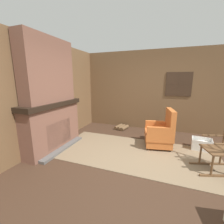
% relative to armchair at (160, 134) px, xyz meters
% --- Properties ---
extents(ground_plane, '(14.00, 14.00, 0.00)m').
position_rel_armchair_xyz_m(ground_plane, '(-0.34, -0.99, -0.36)').
color(ground_plane, '#3D281C').
extents(wood_panel_wall_left, '(0.06, 5.37, 2.68)m').
position_rel_armchair_xyz_m(wood_panel_wall_left, '(-2.75, -0.99, 0.98)').
color(wood_panel_wall_left, brown).
rests_on(wood_panel_wall_left, ground).
extents(wood_panel_wall_back, '(5.37, 0.09, 2.68)m').
position_rel_armchair_xyz_m(wood_panel_wall_back, '(-0.32, 1.43, 0.98)').
color(wood_panel_wall_back, brown).
rests_on(wood_panel_wall_back, ground).
extents(fireplace_hearth, '(0.60, 1.72, 1.19)m').
position_rel_armchair_xyz_m(fireplace_hearth, '(-2.52, -0.99, 0.23)').
color(fireplace_hearth, brown).
rests_on(fireplace_hearth, ground).
extents(chimney_breast, '(0.34, 1.43, 1.47)m').
position_rel_armchair_xyz_m(chimney_breast, '(-2.53, -0.99, 1.56)').
color(chimney_breast, brown).
rests_on(chimney_breast, fireplace_hearth).
extents(area_rug, '(3.75, 1.75, 0.01)m').
position_rel_armchair_xyz_m(area_rug, '(-0.55, -0.57, -0.35)').
color(area_rug, '#7A664C').
rests_on(area_rug, ground).
extents(armchair, '(0.77, 0.76, 1.00)m').
position_rel_armchair_xyz_m(armchair, '(0.00, 0.00, 0.00)').
color(armchair, '#C6662D').
rests_on(armchair, ground).
extents(rocking_chair, '(0.89, 0.66, 1.28)m').
position_rel_armchair_xyz_m(rocking_chair, '(1.11, -0.71, 0.07)').
color(rocking_chair, brown).
rests_on(rocking_chair, ground).
extents(firewood_stack, '(0.46, 0.51, 0.12)m').
position_rel_armchair_xyz_m(firewood_stack, '(-1.35, 1.04, -0.30)').
color(firewood_stack, brown).
rests_on(firewood_stack, ground).
extents(laundry_basket, '(0.49, 0.39, 0.28)m').
position_rel_armchair_xyz_m(laundry_basket, '(0.99, 0.19, -0.22)').
color(laundry_basket, white).
rests_on(laundry_basket, ground).
extents(oil_lamp_vase, '(0.09, 0.09, 0.27)m').
position_rel_armchair_xyz_m(oil_lamp_vase, '(-2.57, -1.41, 0.92)').
color(oil_lamp_vase, silver).
rests_on(oil_lamp_vase, fireplace_hearth).
extents(storage_case, '(0.13, 0.20, 0.13)m').
position_rel_armchair_xyz_m(storage_case, '(-2.57, -0.85, 0.89)').
color(storage_case, black).
rests_on(storage_case, fireplace_hearth).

